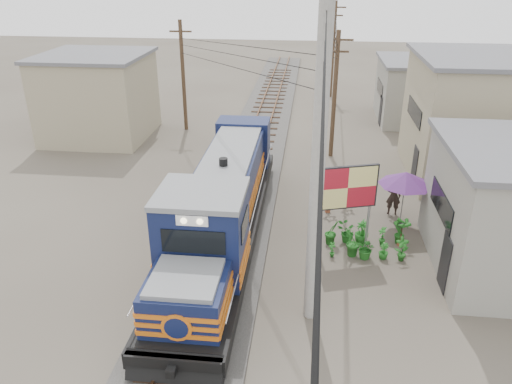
# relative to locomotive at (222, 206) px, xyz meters

# --- Properties ---
(ground) EXTENTS (120.00, 120.00, 0.00)m
(ground) POSITION_rel_locomotive_xyz_m (0.00, -3.57, -1.65)
(ground) COLOR #473F35
(ground) RESTS_ON ground
(ballast) EXTENTS (3.60, 70.00, 0.16)m
(ballast) POSITION_rel_locomotive_xyz_m (0.00, 6.43, -1.57)
(ballast) COLOR #595651
(ballast) RESTS_ON ground
(track) EXTENTS (1.15, 70.00, 0.12)m
(track) POSITION_rel_locomotive_xyz_m (0.00, 6.43, -1.39)
(track) COLOR #51331E
(track) RESTS_ON ground
(locomotive) EXTENTS (2.77, 15.06, 3.73)m
(locomotive) POSITION_rel_locomotive_xyz_m (0.00, 0.00, 0.00)
(locomotive) COLOR black
(locomotive) RESTS_ON ground
(utility_pole_main) EXTENTS (0.40, 0.40, 10.00)m
(utility_pole_main) POSITION_rel_locomotive_xyz_m (3.50, -4.07, 3.35)
(utility_pole_main) COLOR #9E9B93
(utility_pole_main) RESTS_ON ground
(wooden_pole_mid) EXTENTS (1.60, 0.24, 7.00)m
(wooden_pole_mid) POSITION_rel_locomotive_xyz_m (4.50, 10.43, 2.03)
(wooden_pole_mid) COLOR #4C3826
(wooden_pole_mid) RESTS_ON ground
(wooden_pole_far) EXTENTS (1.60, 0.24, 7.50)m
(wooden_pole_far) POSITION_rel_locomotive_xyz_m (4.80, 24.43, 2.28)
(wooden_pole_far) COLOR #4C3826
(wooden_pole_far) RESTS_ON ground
(wooden_pole_left) EXTENTS (1.60, 0.24, 7.00)m
(wooden_pole_left) POSITION_rel_locomotive_xyz_m (-5.00, 14.43, 2.03)
(wooden_pole_left) COLOR #4C3826
(wooden_pole_left) RESTS_ON ground
(power_lines) EXTENTS (9.65, 19.00, 3.30)m
(power_lines) POSITION_rel_locomotive_xyz_m (-0.14, 4.92, 5.92)
(power_lines) COLOR black
(power_lines) RESTS_ON ground
(shophouse_mid) EXTENTS (8.40, 7.35, 6.20)m
(shophouse_mid) POSITION_rel_locomotive_xyz_m (12.50, 8.43, 1.46)
(shophouse_mid) COLOR gray
(shophouse_mid) RESTS_ON ground
(shophouse_back) EXTENTS (6.30, 6.30, 4.20)m
(shophouse_back) POSITION_rel_locomotive_xyz_m (11.00, 18.43, 0.46)
(shophouse_back) COLOR gray
(shophouse_back) RESTS_ON ground
(shophouse_left) EXTENTS (6.30, 6.30, 5.20)m
(shophouse_left) POSITION_rel_locomotive_xyz_m (-10.00, 12.43, 0.96)
(shophouse_left) COLOR gray
(shophouse_left) RESTS_ON ground
(billboard) EXTENTS (2.24, 0.82, 3.58)m
(billboard) POSITION_rel_locomotive_xyz_m (4.70, -0.10, 0.99)
(billboard) COLOR #99999E
(billboard) RESTS_ON ground
(market_umbrella) EXTENTS (2.55, 2.55, 2.45)m
(market_umbrella) POSITION_rel_locomotive_xyz_m (7.24, 2.35, 0.51)
(market_umbrella) COLOR black
(market_umbrella) RESTS_ON ground
(vendor) EXTENTS (0.66, 0.46, 1.74)m
(vendor) POSITION_rel_locomotive_xyz_m (7.04, 3.37, -0.78)
(vendor) COLOR black
(vendor) RESTS_ON ground
(plant_nursery) EXTENTS (3.26, 2.03, 1.13)m
(plant_nursery) POSITION_rel_locomotive_xyz_m (5.42, 0.13, -1.18)
(plant_nursery) COLOR #1D611B
(plant_nursery) RESTS_ON ground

